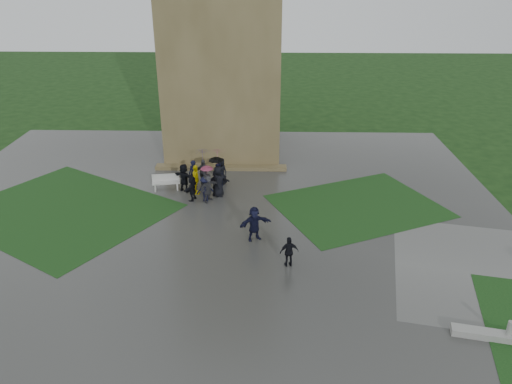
{
  "coord_description": "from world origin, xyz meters",
  "views": [
    {
      "loc": [
        3.19,
        -21.23,
        12.94
      ],
      "look_at": [
        2.57,
        4.26,
        1.2
      ],
      "focal_mm": 35.0,
      "sensor_mm": 36.0,
      "label": 1
    }
  ],
  "objects_px": {
    "bench": "(166,182)",
    "pedestrian_near": "(289,252)",
    "tower": "(223,25)",
    "pedestrian_mid": "(254,223)"
  },
  "relations": [
    {
      "from": "bench",
      "to": "pedestrian_near",
      "type": "height_order",
      "value": "pedestrian_near"
    },
    {
      "from": "bench",
      "to": "pedestrian_near",
      "type": "xyz_separation_m",
      "value": [
        7.36,
        -8.48,
        0.25
      ]
    },
    {
      "from": "tower",
      "to": "bench",
      "type": "relative_size",
      "value": 10.23
    },
    {
      "from": "pedestrian_mid",
      "to": "pedestrian_near",
      "type": "relative_size",
      "value": 1.21
    },
    {
      "from": "tower",
      "to": "pedestrian_near",
      "type": "xyz_separation_m",
      "value": [
        4.24,
        -16.4,
        -8.22
      ]
    },
    {
      "from": "tower",
      "to": "pedestrian_near",
      "type": "height_order",
      "value": "tower"
    },
    {
      "from": "pedestrian_mid",
      "to": "tower",
      "type": "bearing_deg",
      "value": 75.63
    },
    {
      "from": "tower",
      "to": "pedestrian_mid",
      "type": "bearing_deg",
      "value": -79.62
    },
    {
      "from": "bench",
      "to": "pedestrian_mid",
      "type": "relative_size",
      "value": 0.96
    },
    {
      "from": "bench",
      "to": "pedestrian_mid",
      "type": "bearing_deg",
      "value": -57.33
    }
  ]
}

